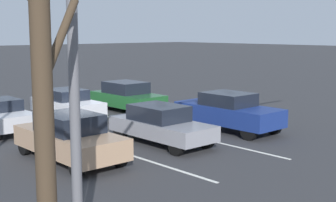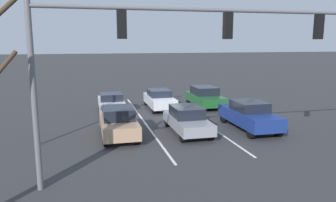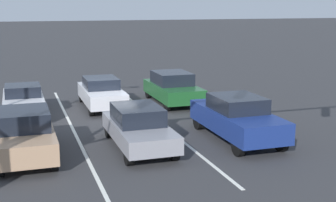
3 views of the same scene
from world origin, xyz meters
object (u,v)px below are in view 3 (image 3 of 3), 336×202
at_px(car_gray_midlane_front, 138,127).
at_px(traffic_signal_gantry, 82,1).
at_px(car_darkgreen_leftlane_second, 173,88).
at_px(car_tan_rightlane_front, 25,133).
at_px(car_silver_rightlane_second, 23,100).
at_px(car_navy_leftlane_front, 237,117).
at_px(car_white_midlane_second, 101,92).

bearing_deg(car_gray_midlane_front, traffic_signal_gantry, 65.35).
height_order(car_gray_midlane_front, traffic_signal_gantry, traffic_signal_gantry).
bearing_deg(car_darkgreen_leftlane_second, car_tan_rightlane_front, 41.71).
xyz_separation_m(car_silver_rightlane_second, traffic_signal_gantry, (-1.13, 11.82, 4.28)).
distance_m(car_gray_midlane_front, car_silver_rightlane_second, 7.24).
bearing_deg(car_silver_rightlane_second, traffic_signal_gantry, 95.47).
distance_m(car_navy_leftlane_front, car_white_midlane_second, 7.93).
relative_size(car_navy_leftlane_front, traffic_signal_gantry, 0.36).
xyz_separation_m(car_darkgreen_leftlane_second, traffic_signal_gantry, (6.12, 12.36, 4.21)).
xyz_separation_m(car_navy_leftlane_front, car_white_midlane_second, (3.78, -6.97, -0.10)).
relative_size(car_navy_leftlane_front, car_gray_midlane_front, 1.09).
distance_m(car_navy_leftlane_front, traffic_signal_gantry, 9.29).
bearing_deg(car_white_midlane_second, car_silver_rightlane_second, 9.39).
bearing_deg(car_darkgreen_leftlane_second, car_white_midlane_second, -0.83).
bearing_deg(car_silver_rightlane_second, car_navy_leftlane_front, 139.31).
height_order(car_navy_leftlane_front, car_white_midlane_second, car_navy_leftlane_front).
relative_size(car_white_midlane_second, car_darkgreen_leftlane_second, 0.99).
bearing_deg(car_darkgreen_leftlane_second, car_navy_leftlane_front, 91.27).
height_order(car_gray_midlane_front, car_silver_rightlane_second, car_gray_midlane_front).
height_order(car_navy_leftlane_front, car_silver_rightlane_second, car_navy_leftlane_front).
xyz_separation_m(car_navy_leftlane_front, car_gray_midlane_front, (3.71, -0.14, -0.09)).
height_order(car_gray_midlane_front, car_darkgreen_leftlane_second, car_darkgreen_leftlane_second).
bearing_deg(car_tan_rightlane_front, traffic_signal_gantry, 101.83).
distance_m(car_white_midlane_second, car_silver_rightlane_second, 3.68).
bearing_deg(car_white_midlane_second, traffic_signal_gantry, 78.62).
relative_size(car_gray_midlane_front, car_darkgreen_leftlane_second, 1.01).
height_order(car_tan_rightlane_front, traffic_signal_gantry, traffic_signal_gantry).
xyz_separation_m(car_gray_midlane_front, car_white_midlane_second, (0.06, -6.83, -0.01)).
bearing_deg(traffic_signal_gantry, car_gray_midlane_front, -114.65).
height_order(car_tan_rightlane_front, car_white_midlane_second, car_tan_rightlane_front).
bearing_deg(car_navy_leftlane_front, car_white_midlane_second, -61.53).
bearing_deg(car_navy_leftlane_front, car_tan_rightlane_front, -2.85).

